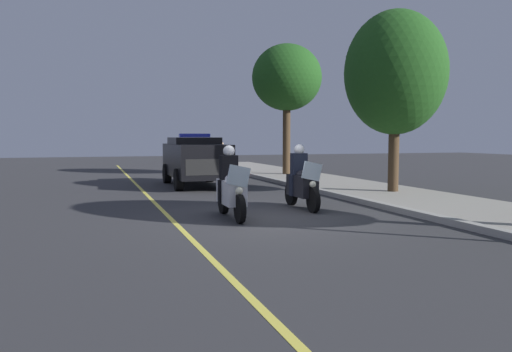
{
  "coord_description": "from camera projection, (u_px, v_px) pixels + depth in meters",
  "views": [
    {
      "loc": [
        11.05,
        -4.12,
        1.91
      ],
      "look_at": [
        -1.26,
        0.0,
        0.9
      ],
      "focal_mm": 35.04,
      "sensor_mm": 36.0,
      "label": 1
    }
  ],
  "objects": [
    {
      "name": "ground_plane",
      "position": [
        273.0,
        217.0,
        11.9
      ],
      "size": [
        80.0,
        80.0,
        0.0
      ],
      "primitive_type": "plane",
      "color": "#333335"
    },
    {
      "name": "curb_strip",
      "position": [
        393.0,
        208.0,
        12.95
      ],
      "size": [
        48.0,
        0.24,
        0.15
      ],
      "primitive_type": "cube",
      "color": "#9E9B93",
      "rests_on": "ground"
    },
    {
      "name": "sidewalk_strip",
      "position": [
        453.0,
        206.0,
        13.55
      ],
      "size": [
        48.0,
        3.6,
        0.1
      ],
      "primitive_type": "cube",
      "color": "gray",
      "rests_on": "ground"
    },
    {
      "name": "lane_stripe_center",
      "position": [
        175.0,
        223.0,
        11.16
      ],
      "size": [
        48.0,
        0.12,
        0.01
      ],
      "primitive_type": "cube",
      "color": "#E0D14C",
      "rests_on": "ground"
    },
    {
      "name": "police_motorcycle_lead_left",
      "position": [
        231.0,
        189.0,
        11.76
      ],
      "size": [
        2.14,
        0.56,
        1.72
      ],
      "color": "black",
      "rests_on": "ground"
    },
    {
      "name": "police_motorcycle_lead_right",
      "position": [
        302.0,
        183.0,
        13.31
      ],
      "size": [
        2.14,
        0.56,
        1.72
      ],
      "color": "black",
      "rests_on": "ground"
    },
    {
      "name": "police_suv",
      "position": [
        195.0,
        159.0,
        19.52
      ],
      "size": [
        4.93,
        2.13,
        2.05
      ],
      "color": "black",
      "rests_on": "ground"
    },
    {
      "name": "cyclist_background",
      "position": [
        221.0,
        158.0,
        25.25
      ],
      "size": [
        1.76,
        0.32,
        1.69
      ],
      "color": "black",
      "rests_on": "ground"
    },
    {
      "name": "tree_mid_block",
      "position": [
        395.0,
        73.0,
        16.47
      ],
      "size": [
        3.36,
        3.36,
        5.98
      ],
      "color": "#42301E",
      "rests_on": "sidewalk_strip"
    },
    {
      "name": "tree_far_back",
      "position": [
        287.0,
        78.0,
        24.31
      ],
      "size": [
        3.4,
        3.4,
        6.33
      ],
      "color": "#42301E",
      "rests_on": "sidewalk_strip"
    }
  ]
}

